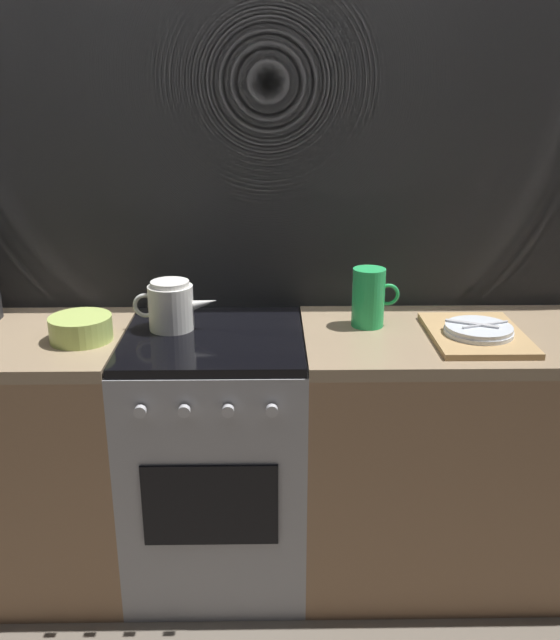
{
  "coord_description": "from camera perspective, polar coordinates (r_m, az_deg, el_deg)",
  "views": [
    {
      "loc": [
        0.19,
        -2.13,
        1.69
      ],
      "look_at": [
        0.22,
        0.0,
        0.95
      ],
      "focal_mm": 38.77,
      "sensor_mm": 36.0,
      "label": 1
    }
  ],
  "objects": [
    {
      "name": "counter_right",
      "position": [
        2.57,
        15.62,
        -10.53
      ],
      "size": [
        1.2,
        0.6,
        0.9
      ],
      "color": "#997251",
      "rests_on": "ground_plane"
    },
    {
      "name": "dish_pile",
      "position": [
        2.32,
        15.95,
        -1.03
      ],
      "size": [
        0.3,
        0.4,
        0.06
      ],
      "color": "tan",
      "rests_on": "counter_right"
    },
    {
      "name": "back_wall",
      "position": [
        2.51,
        -5.2,
        7.79
      ],
      "size": [
        3.6,
        0.05,
        2.4
      ],
      "color": "gray",
      "rests_on": "ground_plane"
    },
    {
      "name": "ground_plane",
      "position": [
        2.73,
        -4.91,
        -19.26
      ],
      "size": [
        8.0,
        8.0,
        0.0
      ],
      "primitive_type": "plane",
      "color": "#6B6054"
    },
    {
      "name": "stove_unit",
      "position": [
        2.47,
        -5.21,
        -11.07
      ],
      "size": [
        0.6,
        0.63,
        0.9
      ],
      "color": "#9E9EA3",
      "rests_on": "ground_plane"
    },
    {
      "name": "kettle",
      "position": [
        2.33,
        -8.96,
        1.17
      ],
      "size": [
        0.28,
        0.15,
        0.17
      ],
      "color": "white",
      "rests_on": "stove_unit"
    },
    {
      "name": "pitcher",
      "position": [
        2.34,
        7.34,
        1.86
      ],
      "size": [
        0.16,
        0.11,
        0.2
      ],
      "color": "green",
      "rests_on": "counter_right"
    },
    {
      "name": "mixing_bowl",
      "position": [
        2.3,
        -16.12,
        -0.66
      ],
      "size": [
        0.2,
        0.2,
        0.08
      ],
      "primitive_type": "cylinder",
      "color": "#B7D166",
      "rests_on": "counter_left"
    }
  ]
}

